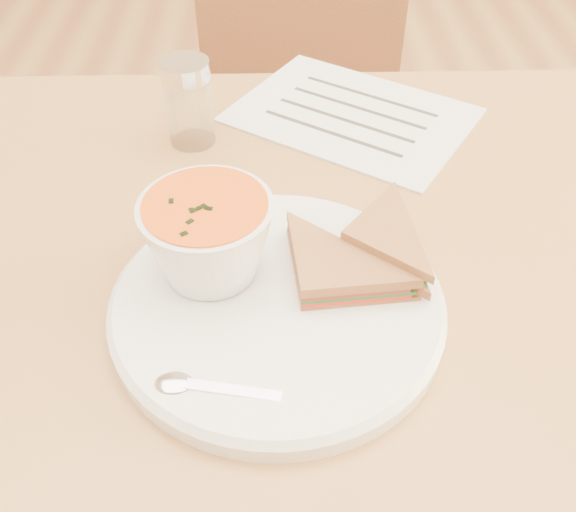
{
  "coord_description": "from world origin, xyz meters",
  "views": [
    {
      "loc": [
        0.0,
        -0.48,
        1.18
      ],
      "look_at": [
        0.01,
        -0.08,
        0.8
      ],
      "focal_mm": 40.0,
      "sensor_mm": 36.0,
      "label": 1
    }
  ],
  "objects_px": {
    "soup_bowl": "(209,241)",
    "condiment_shaker": "(189,103)",
    "chair_far": "(297,199)",
    "plate": "(277,306)",
    "dining_table": "(278,438)"
  },
  "relations": [
    {
      "from": "chair_far",
      "to": "condiment_shaker",
      "type": "xyz_separation_m",
      "value": [
        -0.14,
        -0.3,
        0.38
      ]
    },
    {
      "from": "dining_table",
      "to": "condiment_shaker",
      "type": "xyz_separation_m",
      "value": [
        -0.1,
        0.18,
        0.43
      ]
    },
    {
      "from": "dining_table",
      "to": "plate",
      "type": "height_order",
      "value": "plate"
    },
    {
      "from": "dining_table",
      "to": "condiment_shaker",
      "type": "height_order",
      "value": "condiment_shaker"
    },
    {
      "from": "plate",
      "to": "soup_bowl",
      "type": "height_order",
      "value": "soup_bowl"
    },
    {
      "from": "plate",
      "to": "condiment_shaker",
      "type": "distance_m",
      "value": 0.3
    },
    {
      "from": "dining_table",
      "to": "soup_bowl",
      "type": "relative_size",
      "value": 8.6
    },
    {
      "from": "soup_bowl",
      "to": "condiment_shaker",
      "type": "xyz_separation_m",
      "value": [
        -0.04,
        0.24,
        -0.0
      ]
    },
    {
      "from": "soup_bowl",
      "to": "condiment_shaker",
      "type": "relative_size",
      "value": 1.14
    },
    {
      "from": "dining_table",
      "to": "chair_far",
      "type": "xyz_separation_m",
      "value": [
        0.04,
        0.48,
        0.04
      ]
    },
    {
      "from": "chair_far",
      "to": "plate",
      "type": "distance_m",
      "value": 0.67
    },
    {
      "from": "dining_table",
      "to": "condiment_shaker",
      "type": "relative_size",
      "value": 9.78
    },
    {
      "from": "dining_table",
      "to": "soup_bowl",
      "type": "xyz_separation_m",
      "value": [
        -0.06,
        -0.06,
        0.43
      ]
    },
    {
      "from": "chair_far",
      "to": "soup_bowl",
      "type": "height_order",
      "value": "soup_bowl"
    },
    {
      "from": "plate",
      "to": "soup_bowl",
      "type": "xyz_separation_m",
      "value": [
        -0.06,
        0.03,
        0.05
      ]
    }
  ]
}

